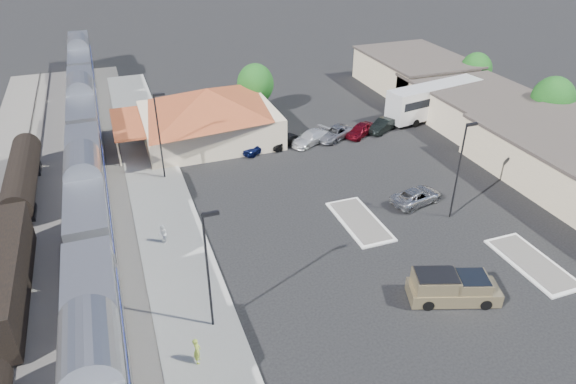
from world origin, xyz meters
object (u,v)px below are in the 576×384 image
object	(u,v)px
station_depot	(208,114)
pickup_truck	(454,288)
coach_bus	(434,99)
suv	(417,196)

from	to	relation	value
station_depot	pickup_truck	world-z (taller)	station_depot
coach_bus	pickup_truck	bearing A→B (deg)	138.63
station_depot	suv	xyz separation A→B (m)	(15.01, -20.89, -2.41)
coach_bus	station_depot	bearing A→B (deg)	73.74
pickup_truck	suv	distance (m)	13.24
station_depot	coach_bus	size ratio (longest dim) A/B	1.32
suv	station_depot	bearing A→B (deg)	22.82
station_depot	suv	bearing A→B (deg)	-54.29
station_depot	coach_bus	distance (m)	28.74
station_depot	suv	distance (m)	25.83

